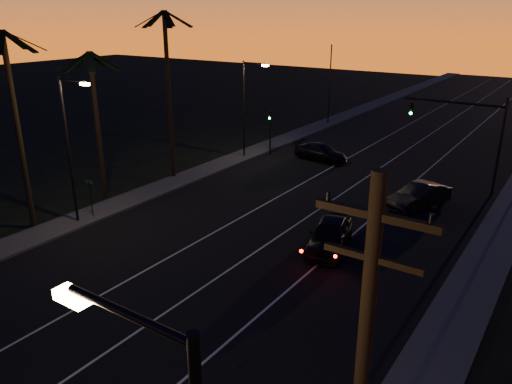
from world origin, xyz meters
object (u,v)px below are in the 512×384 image
Objects in this scene: signal_mast at (467,125)px; cross_car at (321,152)px; lead_car at (330,235)px; right_car at (419,196)px.

signal_mast is 12.65m from cross_car.
lead_car is at bearing -103.42° from signal_mast.
signal_mast is at bearing 76.65° from right_car.
lead_car is 1.15× the size of right_car.
right_car is 0.99× the size of cross_car.
lead_car is 9.31m from right_car.
signal_mast is at bearing -4.61° from cross_car.
lead_car is (-3.47, -14.56, -3.92)m from signal_mast.
lead_car reaches higher than cross_car.
cross_car is at bearing 175.39° from signal_mast.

